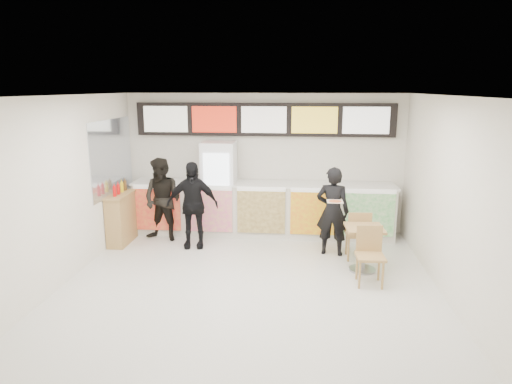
# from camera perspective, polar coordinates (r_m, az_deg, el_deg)

# --- Properties ---
(floor) EXTENTS (7.00, 7.00, 0.00)m
(floor) POSITION_cam_1_polar(r_m,az_deg,el_deg) (7.09, -1.27, -13.14)
(floor) COLOR beige
(floor) RESTS_ON ground
(ceiling) EXTENTS (7.00, 7.00, 0.00)m
(ceiling) POSITION_cam_1_polar(r_m,az_deg,el_deg) (6.37, -1.40, 11.89)
(ceiling) COLOR white
(ceiling) RESTS_ON wall_back
(wall_back) EXTENTS (6.00, 0.00, 6.00)m
(wall_back) POSITION_cam_1_polar(r_m,az_deg,el_deg) (9.98, 1.03, 3.63)
(wall_back) COLOR silver
(wall_back) RESTS_ON floor
(wall_left) EXTENTS (0.00, 7.00, 7.00)m
(wall_left) POSITION_cam_1_polar(r_m,az_deg,el_deg) (7.53, -24.65, -0.65)
(wall_left) COLOR silver
(wall_left) RESTS_ON floor
(wall_right) EXTENTS (0.00, 7.00, 7.00)m
(wall_right) POSITION_cam_1_polar(r_m,az_deg,el_deg) (6.90, 24.26, -1.77)
(wall_right) COLOR silver
(wall_right) RESTS_ON floor
(service_counter) EXTENTS (5.56, 0.77, 1.14)m
(service_counter) POSITION_cam_1_polar(r_m,az_deg,el_deg) (9.78, 0.82, -2.13)
(service_counter) COLOR silver
(service_counter) RESTS_ON floor
(menu_board) EXTENTS (5.50, 0.14, 0.70)m
(menu_board) POSITION_cam_1_polar(r_m,az_deg,el_deg) (9.79, 1.01, 9.05)
(menu_board) COLOR black
(menu_board) RESTS_ON wall_back
(drinks_fridge) EXTENTS (0.70, 0.67, 2.00)m
(drinks_fridge) POSITION_cam_1_polar(r_m,az_deg,el_deg) (9.81, -4.61, 0.46)
(drinks_fridge) COLOR white
(drinks_fridge) RESTS_ON floor
(mirror_panel) EXTENTS (0.01, 2.00, 1.50)m
(mirror_panel) POSITION_cam_1_polar(r_m,az_deg,el_deg) (9.63, -17.54, 4.20)
(mirror_panel) COLOR #B2B7BF
(mirror_panel) RESTS_ON wall_left
(customer_main) EXTENTS (0.68, 0.51, 1.69)m
(customer_main) POSITION_cam_1_polar(r_m,az_deg,el_deg) (8.69, 9.55, -2.39)
(customer_main) COLOR black
(customer_main) RESTS_ON floor
(customer_left) EXTENTS (0.99, 0.86, 1.72)m
(customer_left) POSITION_cam_1_polar(r_m,az_deg,el_deg) (9.57, -11.61, -0.95)
(customer_left) COLOR black
(customer_left) RESTS_ON floor
(customer_mid) EXTENTS (1.05, 0.51, 1.72)m
(customer_mid) POSITION_cam_1_polar(r_m,az_deg,el_deg) (9.05, -7.97, -1.60)
(customer_mid) COLOR black
(customer_mid) RESTS_ON floor
(pizza_slice) EXTENTS (0.36, 0.36, 0.02)m
(pizza_slice) POSITION_cam_1_polar(r_m,az_deg,el_deg) (8.17, 9.84, -1.11)
(pizza_slice) COLOR beige
(pizza_slice) RESTS_ON customer_main
(cafe_table) EXTENTS (0.66, 1.62, 0.94)m
(cafe_table) POSITION_cam_1_polar(r_m,az_deg,el_deg) (8.10, 13.33, -5.92)
(cafe_table) COLOR #A57E4B
(cafe_table) RESTS_ON floor
(condiment_ledge) EXTENTS (0.37, 0.92, 1.23)m
(condiment_ledge) POSITION_cam_1_polar(r_m,az_deg,el_deg) (9.68, -16.48, -3.11)
(condiment_ledge) COLOR #A57E4B
(condiment_ledge) RESTS_ON floor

